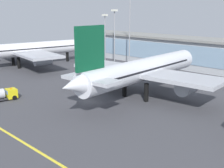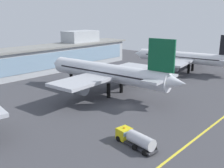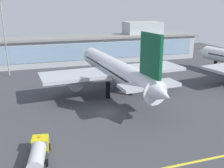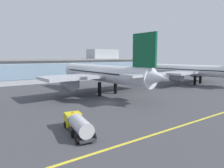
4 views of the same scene
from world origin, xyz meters
The scene contains 5 objects.
ground_plane centered at (0.00, 0.00, 0.00)m, with size 180.00×180.00×0.00m, color #424247.
terminal_building centered at (2.00, 53.66, 6.03)m, with size 113.19×14.00×16.19m.
airliner_near_right centered at (5.83, 12.25, 6.56)m, with size 39.77×50.86×17.96m.
fuel_tanker_truck centered at (-15.36, -14.64, 1.51)m, with size 4.06×9.30×2.90m.
apron_light_mast_east centered at (-23.07, 39.97, 16.71)m, with size 1.80×1.80×25.90m.
Camera 3 is at (-14.81, -49.99, 22.91)m, focal length 40.47 mm.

